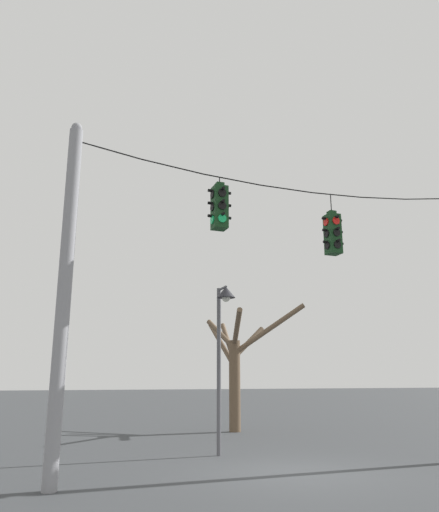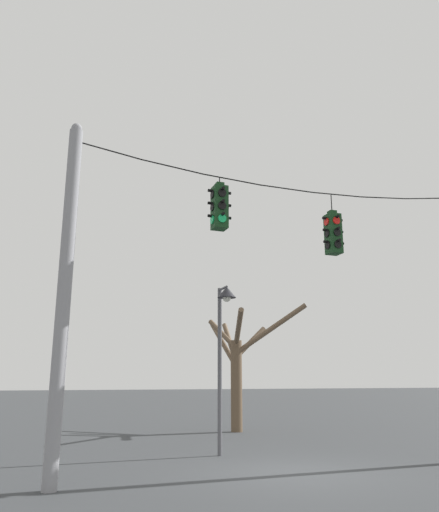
{
  "view_description": "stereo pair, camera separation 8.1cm",
  "coord_description": "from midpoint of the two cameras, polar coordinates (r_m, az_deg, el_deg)",
  "views": [
    {
      "loc": [
        -5.73,
        -10.67,
        2.03
      ],
      "look_at": [
        -1.82,
        -0.14,
        4.82
      ],
      "focal_mm": 35.0,
      "sensor_mm": 36.0,
      "label": 1
    },
    {
      "loc": [
        -5.66,
        -10.7,
        2.03
      ],
      "look_at": [
        -1.82,
        -0.14,
        4.82
      ],
      "focal_mm": 35.0,
      "sensor_mm": 36.0,
      "label": 2
    }
  ],
  "objects": [
    {
      "name": "ground_plane",
      "position": [
        12.27,
        8.71,
        -23.34
      ],
      "size": [
        200.0,
        200.0,
        0.0
      ],
      "primitive_type": "plane",
      "color": "#383A3D"
    },
    {
      "name": "utility_pole_left",
      "position": [
        10.69,
        -17.12,
        -3.95
      ],
      "size": [
        0.29,
        0.29,
        7.58
      ],
      "color": "gray",
      "rests_on": "ground_plane"
    },
    {
      "name": "span_wire",
      "position": [
        12.92,
        7.89,
        8.2
      ],
      "size": [
        10.42,
        0.03,
        0.45
      ],
      "color": "black"
    },
    {
      "name": "traffic_light_near_left_pole",
      "position": [
        11.91,
        0.2,
        5.6
      ],
      "size": [
        0.58,
        0.58,
        1.31
      ],
      "color": "#143819"
    },
    {
      "name": "traffic_light_near_right_pole",
      "position": [
        13.16,
        13.04,
        2.53
      ],
      "size": [
        0.58,
        0.58,
        1.61
      ],
      "color": "#143819"
    },
    {
      "name": "street_lamp",
      "position": [
        14.39,
        0.68,
        -7.56
      ],
      "size": [
        0.53,
        0.91,
        4.68
      ],
      "color": "#515156",
      "rests_on": "ground_plane"
    },
    {
      "name": "bare_tree",
      "position": [
        21.31,
        2.28,
        -12.01
      ],
      "size": [
        3.53,
        5.11,
        5.17
      ],
      "color": "brown",
      "rests_on": "ground_plane"
    }
  ]
}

